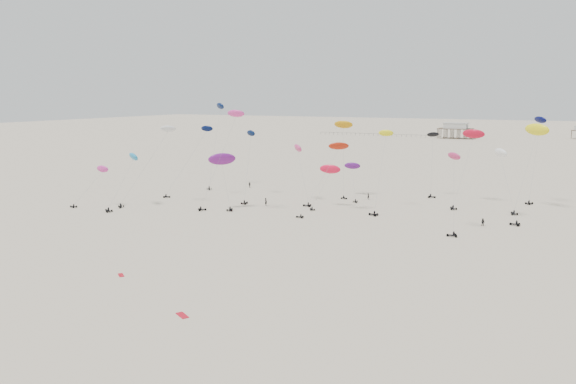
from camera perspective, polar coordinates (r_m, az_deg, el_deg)
The scene contains 29 objects.
ground_plane at distance 223.07m, azimuth 12.72°, elevation 2.63°, with size 900.00×900.00×0.00m, color beige.
pavilion_main at distance 371.27m, azimuth 16.64°, elevation 5.89°, with size 21.00×13.00×9.80m.
pier_fence at distance 383.41m, azimuth 8.90°, elevation 5.77°, with size 80.20×0.20×1.50m.
rig_0 at distance 169.55m, azimuth -7.12°, elevation 7.04°, with size 6.25×14.23×25.49m.
rig_1 at distance 149.46m, azimuth -3.98°, elevation 3.77°, with size 9.12×17.08×21.96m.
rig_2 at distance 116.41m, azimuth 16.48°, elevation 1.08°, with size 4.93×10.86×16.15m.
rig_4 at distance 143.72m, azimuth -13.43°, elevation 4.09°, with size 9.09×14.60×21.66m.
rig_5 at distance 153.25m, azimuth 24.02°, elevation 4.76°, with size 4.35×7.37×22.01m.
rig_6 at distance 151.88m, azimuth 6.60°, elevation 2.11°, with size 8.03×12.73×13.35m.
rig_7 at distance 153.57m, azimuth -9.54°, elevation 4.20°, with size 9.76×11.10×20.44m.
rig_8 at distance 148.21m, azimuth 18.04°, elevation 4.58°, with size 6.25×16.22×20.51m.
rig_9 at distance 131.01m, azimuth 4.68°, elevation 3.80°, with size 7.82×15.04×18.87m.
rig_10 at distance 131.85m, azimuth 21.09°, elevation 2.30°, with size 7.90×12.26×16.47m.
rig_11 at distance 155.17m, azimuth 14.45°, elevation 3.17°, with size 4.11×6.82×17.36m.
rig_12 at distance 133.73m, azimuth 9.43°, elevation 2.70°, with size 4.29×14.01×20.62m.
rig_13 at distance 141.92m, azimuth -15.92°, elevation 2.40°, with size 5.47×13.23×14.45m.
rig_14 at distance 151.28m, azimuth 5.66°, elevation 6.07°, with size 6.22×7.42×20.53m.
rig_15 at distance 134.76m, azimuth -6.65°, elevation 2.91°, with size 7.63×6.72×13.54m.
rig_16 at distance 131.81m, azimuth -6.17°, elevation 5.61°, with size 10.42×6.94×23.95m.
rig_17 at distance 136.86m, azimuth 4.11°, elevation 1.95°, with size 5.47×9.10×11.27m.
rig_18 at distance 145.85m, azimuth 23.79°, elevation 5.15°, with size 7.76×15.57×21.62m.
rig_19 at distance 144.87m, azimuth -18.95°, elevation 1.41°, with size 7.78×6.91×10.88m.
rig_20 at distance 143.12m, azimuth 1.21°, elevation 3.34°, with size 9.57×10.84×15.70m.
spectator_0 at distance 138.78m, azimuth -2.26°, elevation -1.39°, with size 0.82×0.57×2.26m, color black.
spectator_1 at distance 123.98m, azimuth 19.17°, elevation -3.29°, with size 0.93×0.54×1.90m, color black.
spectator_2 at distance 166.23m, azimuth -3.92°, elevation 0.46°, with size 1.13×0.61×1.91m, color black.
spectator_3 at distance 148.31m, azimuth 8.15°, elevation -0.75°, with size 0.71×0.49×1.96m, color black.
grounded_kite_a at distance 72.26m, azimuth -10.69°, elevation -12.24°, with size 2.20×0.90×0.08m, color red.
grounded_kite_b at distance 89.53m, azimuth -16.60°, elevation -8.11°, with size 1.80×0.70×0.07m, color red.
Camera 1 is at (50.49, -15.61, 26.90)m, focal length 35.00 mm.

